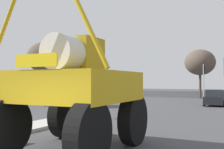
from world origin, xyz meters
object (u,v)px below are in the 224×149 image
(traffic_signal_far_left, at_px, (204,75))
(bare_tree_far_center, at_px, (200,62))
(oversize_sprayer, at_px, (75,91))
(traffic_signal_near_left, at_px, (55,74))
(sedan_ahead, at_px, (216,98))
(bare_tree_left, at_px, (45,58))

(traffic_signal_far_left, distance_m, bare_tree_far_center, 8.93)
(oversize_sprayer, distance_m, traffic_signal_far_left, 22.15)
(traffic_signal_near_left, bearing_deg, sedan_ahead, 58.66)
(oversize_sprayer, relative_size, traffic_signal_near_left, 1.33)
(bare_tree_left, bearing_deg, oversize_sprayer, -48.62)
(sedan_ahead, bearing_deg, bare_tree_left, 120.41)
(traffic_signal_near_left, relative_size, bare_tree_left, 0.64)
(traffic_signal_near_left, xyz_separation_m, bare_tree_far_center, (5.65, 24.46, 2.05))
(oversize_sprayer, relative_size, traffic_signal_far_left, 1.24)
(sedan_ahead, bearing_deg, traffic_signal_near_left, 151.86)
(bare_tree_far_center, bearing_deg, oversize_sprayer, -90.52)
(traffic_signal_far_left, bearing_deg, bare_tree_far_center, 99.30)
(bare_tree_left, height_order, bare_tree_far_center, bare_tree_far_center)
(traffic_signal_near_left, height_order, bare_tree_left, bare_tree_left)
(traffic_signal_far_left, xyz_separation_m, bare_tree_left, (-12.88, -9.36, 1.49))
(oversize_sprayer, bearing_deg, traffic_signal_near_left, 42.22)
(sedan_ahead, relative_size, bare_tree_left, 0.71)
(sedan_ahead, bearing_deg, bare_tree_far_center, 17.57)
(sedan_ahead, height_order, traffic_signal_far_left, traffic_signal_far_left)
(traffic_signal_near_left, xyz_separation_m, bare_tree_left, (-5.82, 6.47, 1.69))
(sedan_ahead, distance_m, bare_tree_left, 16.40)
(traffic_signal_far_left, bearing_deg, oversize_sprayer, -94.38)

